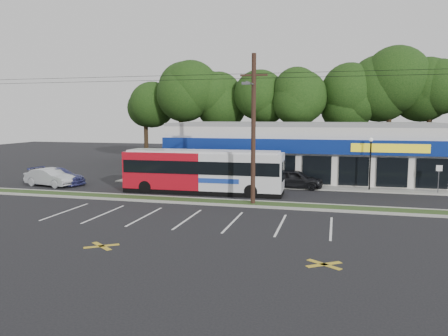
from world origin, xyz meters
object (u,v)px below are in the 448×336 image
object	(u,v)px
pedestrian_b	(277,178)
utility_pole	(251,124)
metrobus	(203,170)
car_silver	(50,177)
car_blue	(58,176)
lamp_post	(370,158)
pedestrian_a	(253,180)
sign_post	(439,174)
car_dark	(295,179)

from	to	relation	value
pedestrian_b	utility_pole	bearing A→B (deg)	93.28
utility_pole	metrobus	size ratio (longest dim) A/B	4.02
metrobus	car_silver	bearing A→B (deg)	178.84
utility_pole	car_blue	xyz separation A→B (m)	(-17.91, 4.35, -4.67)
lamp_post	car_silver	world-z (taller)	lamp_post
car_blue	pedestrian_a	size ratio (longest dim) A/B	3.01
lamp_post	sign_post	size ratio (longest dim) A/B	1.91
car_dark	metrobus	bearing A→B (deg)	123.12
lamp_post	metrobus	xyz separation A→B (m)	(-12.58, -4.30, -0.91)
car_silver	pedestrian_a	size ratio (longest dim) A/B	2.68
lamp_post	metrobus	distance (m)	13.32
sign_post	car_blue	bearing A→B (deg)	-173.95
utility_pole	pedestrian_a	xyz separation A→B (m)	(-0.83, 5.39, -4.56)
metrobus	car_silver	distance (m)	13.69
pedestrian_b	metrobus	bearing A→B (deg)	43.29
car_blue	sign_post	bearing A→B (deg)	-76.51
metrobus	car_blue	size ratio (longest dim) A/B	2.42
pedestrian_a	utility_pole	bearing A→B (deg)	99.39
sign_post	metrobus	bearing A→B (deg)	-166.95
car_dark	utility_pole	bearing A→B (deg)	165.49
lamp_post	utility_pole	bearing A→B (deg)	-136.05
utility_pole	lamp_post	world-z (taller)	utility_pole
sign_post	car_silver	bearing A→B (deg)	-172.46
sign_post	car_dark	bearing A→B (deg)	-179.61
car_silver	pedestrian_b	bearing A→B (deg)	-68.43
sign_post	lamp_post	bearing A→B (deg)	177.42
car_silver	pedestrian_a	bearing A→B (deg)	-72.71
utility_pole	car_blue	distance (m)	19.01
car_blue	pedestrian_a	bearing A→B (deg)	-79.11
utility_pole	sign_post	world-z (taller)	utility_pole
lamp_post	pedestrian_b	distance (m)	7.60
car_blue	pedestrian_b	world-z (taller)	pedestrian_b
utility_pole	car_blue	world-z (taller)	utility_pole
utility_pole	lamp_post	bearing A→B (deg)	43.95
car_silver	pedestrian_b	xyz separation A→B (m)	(18.89, 3.49, 0.13)
metrobus	pedestrian_b	distance (m)	6.32
pedestrian_a	sign_post	bearing A→B (deg)	-170.21
utility_pole	car_blue	bearing A→B (deg)	166.33
lamp_post	pedestrian_a	distance (m)	9.51
sign_post	car_dark	xyz separation A→B (m)	(-10.89, -0.07, -0.77)
car_blue	pedestrian_b	distance (m)	18.92
utility_pole	sign_post	xyz separation A→B (m)	(13.17, 7.65, -3.86)
utility_pole	pedestrian_a	distance (m)	7.10
lamp_post	sign_post	distance (m)	5.13
lamp_post	car_blue	world-z (taller)	lamp_post
car_blue	car_silver	bearing A→B (deg)	176.95
lamp_post	pedestrian_a	bearing A→B (deg)	-164.55
utility_pole	car_dark	bearing A→B (deg)	73.28
utility_pole	car_dark	size ratio (longest dim) A/B	10.82
utility_pole	pedestrian_a	bearing A→B (deg)	98.78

